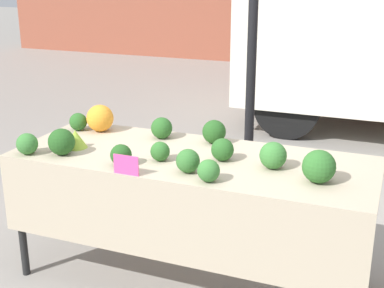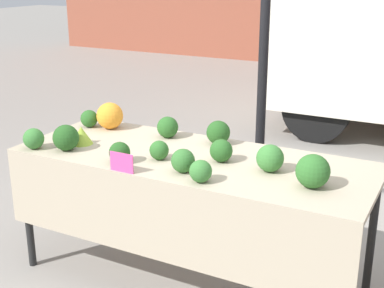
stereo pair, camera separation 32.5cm
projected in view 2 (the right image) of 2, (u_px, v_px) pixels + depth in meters
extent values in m
plane|color=gray|center=(192.00, 277.00, 3.55)|extent=(40.00, 40.00, 0.00)
cylinder|color=black|center=(262.00, 86.00, 3.87)|extent=(0.07, 0.07, 2.29)
cylinder|color=black|center=(317.00, 108.00, 6.23)|extent=(0.79, 0.22, 0.79)
cylinder|color=black|center=(350.00, 81.00, 7.74)|extent=(0.79, 0.22, 0.79)
cube|color=tan|center=(192.00, 159.00, 3.29)|extent=(2.22, 0.86, 0.03)
cube|color=tan|center=(157.00, 223.00, 3.01)|extent=(2.22, 0.01, 0.47)
cylinder|color=black|center=(28.00, 210.00, 3.58)|extent=(0.05, 0.05, 0.83)
cylinder|color=black|center=(96.00, 174.00, 4.20)|extent=(0.05, 0.05, 0.83)
cylinder|color=black|center=(372.00, 233.00, 3.27)|extent=(0.05, 0.05, 0.83)
sphere|color=orange|center=(110.00, 116.00, 3.82)|extent=(0.19, 0.19, 0.19)
cone|color=#93B238|center=(81.00, 135.00, 3.50)|extent=(0.15, 0.15, 0.12)
sphere|color=#387533|center=(270.00, 158.00, 3.02)|extent=(0.16, 0.16, 0.16)
sphere|color=#387533|center=(201.00, 171.00, 2.87)|extent=(0.12, 0.12, 0.12)
sphere|color=#2D6628|center=(159.00, 150.00, 3.21)|extent=(0.12, 0.12, 0.12)
sphere|color=#2D6628|center=(313.00, 171.00, 2.79)|extent=(0.18, 0.18, 0.18)
sphere|color=#285B23|center=(221.00, 151.00, 3.18)|extent=(0.14, 0.14, 0.14)
sphere|color=#23511E|center=(120.00, 152.00, 3.16)|extent=(0.13, 0.13, 0.13)
sphere|color=#285B23|center=(89.00, 119.00, 3.87)|extent=(0.13, 0.13, 0.13)
sphere|color=#387533|center=(34.00, 139.00, 3.40)|extent=(0.13, 0.13, 0.13)
sphere|color=#23511E|center=(218.00, 132.00, 3.49)|extent=(0.16, 0.16, 0.16)
sphere|color=#23511E|center=(66.00, 138.00, 3.37)|extent=(0.17, 0.17, 0.17)
sphere|color=#285B23|center=(168.00, 127.00, 3.63)|extent=(0.15, 0.15, 0.15)
sphere|color=#336B2D|center=(183.00, 161.00, 3.01)|extent=(0.14, 0.14, 0.14)
cube|color=#EF4793|center=(122.00, 162.00, 3.02)|extent=(0.15, 0.01, 0.11)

